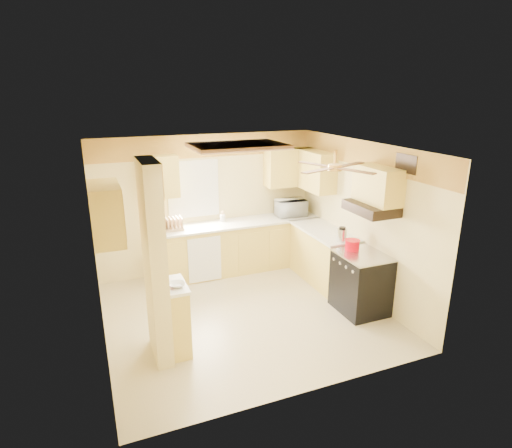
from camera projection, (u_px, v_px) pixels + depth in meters
name	position (u px, v px, depth m)	size (l,w,h in m)	color
floor	(245.00, 314.00, 6.47)	(4.00, 4.00, 0.00)	beige
ceiling	(243.00, 148.00, 5.71)	(4.00, 4.00, 0.00)	white
wall_back	(207.00, 204.00, 7.77)	(4.00, 4.00, 0.00)	beige
wall_front	(309.00, 292.00, 4.41)	(4.00, 4.00, 0.00)	beige
wall_left	(95.00, 255.00, 5.37)	(3.80, 3.80, 0.00)	beige
wall_right	(361.00, 220.00, 6.81)	(3.80, 3.80, 0.00)	beige
wallpaper_border	(206.00, 146.00, 7.43)	(4.00, 0.02, 0.40)	#F6BC48
partition_column	(155.00, 264.00, 5.12)	(0.20, 0.70, 2.50)	beige
partition_ledge	(177.00, 319.00, 5.44)	(0.25, 0.55, 0.90)	#DCC254
ledge_top	(175.00, 286.00, 5.30)	(0.28, 0.58, 0.04)	white
lower_cabinets_back	(239.00, 247.00, 7.93)	(3.00, 0.60, 0.90)	#DCC254
lower_cabinets_right	(323.00, 256.00, 7.47)	(0.60, 1.40, 0.90)	#DCC254
countertop_back	(239.00, 223.00, 7.77)	(3.04, 0.64, 0.04)	white
countertop_right	(324.00, 231.00, 7.33)	(0.64, 1.44, 0.04)	white
dishwasher_panel	(205.00, 260.00, 7.39)	(0.58, 0.02, 0.80)	white
window	(193.00, 189.00, 7.58)	(0.92, 0.02, 1.02)	white
upper_cab_back_left	(160.00, 177.00, 7.13)	(0.60, 0.35, 0.70)	#DCC254
upper_cab_back_right	(289.00, 167.00, 7.99)	(0.90, 0.35, 0.70)	#DCC254
upper_cab_right	(314.00, 170.00, 7.67)	(0.35, 1.00, 0.70)	#DCC254
upper_cab_left_wall	(106.00, 213.00, 5.03)	(0.35, 0.75, 0.70)	#DCC254
upper_cab_over_stove	(378.00, 185.00, 6.05)	(0.35, 0.76, 0.52)	#DCC254
stove	(361.00, 283.00, 6.44)	(0.68, 0.77, 0.92)	black
range_hood	(371.00, 208.00, 6.12)	(0.50, 0.76, 0.14)	black
poster_menu	(161.00, 215.00, 4.98)	(0.02, 0.42, 0.57)	black
poster_nashville	(164.00, 266.00, 5.18)	(0.02, 0.42, 0.57)	black
ceiling_light_panel	(238.00, 146.00, 6.20)	(1.35, 0.95, 0.06)	brown
ceiling_fan	(335.00, 167.00, 5.52)	(1.15, 1.15, 0.26)	gold
vent_grate	(406.00, 164.00, 5.69)	(0.02, 0.40, 0.25)	black
microwave	(291.00, 208.00, 8.11)	(0.56, 0.38, 0.31)	white
bowl	(177.00, 285.00, 5.23)	(0.20, 0.20, 0.05)	white
dutch_oven	(352.00, 245.00, 6.48)	(0.23, 0.23, 0.16)	red
kettle	(342.00, 235.00, 6.75)	(0.15, 0.15, 0.24)	silver
dish_rack	(172.00, 225.00, 7.32)	(0.37, 0.28, 0.21)	tan
utensil_crock	(223.00, 218.00, 7.78)	(0.10, 0.10, 0.19)	white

